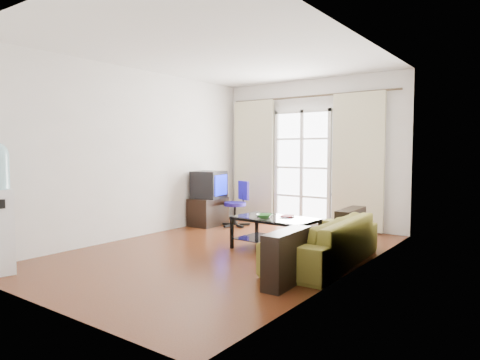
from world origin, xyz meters
name	(u,v)px	position (x,y,z in m)	size (l,w,h in m)	color
floor	(224,252)	(0.00, 0.00, 0.00)	(5.20, 5.20, 0.00)	#5C2D15
ceiling	(224,53)	(0.00, 0.00, 2.70)	(5.20, 5.20, 0.00)	white
wall_back	(311,153)	(0.00, 2.60, 1.35)	(3.60, 0.02, 2.70)	white
wall_front	(40,156)	(0.00, -2.60, 1.35)	(3.60, 0.02, 2.70)	white
wall_left	(136,153)	(-1.80, 0.00, 1.35)	(0.02, 5.20, 2.70)	white
wall_right	(351,155)	(1.80, 0.00, 1.35)	(0.02, 5.20, 2.70)	white
french_door	(302,168)	(-0.15, 2.54, 1.07)	(1.16, 0.06, 2.15)	white
curtain_rod	(309,96)	(0.00, 2.50, 2.38)	(0.04, 0.04, 3.30)	#4C3F2D
curtain_left	(254,160)	(-1.20, 2.48, 1.20)	(0.90, 0.07, 2.35)	beige
curtain_right	(358,162)	(0.95, 2.48, 1.20)	(0.90, 0.07, 2.35)	beige
radiator	(349,212)	(0.80, 2.50, 0.33)	(0.64, 0.12, 0.64)	gray
sofa	(324,240)	(1.37, 0.24, 0.29)	(0.86, 2.01, 0.58)	brown
coffee_table	(275,229)	(0.52, 0.49, 0.30)	(1.17, 0.71, 0.46)	silver
bowl	(265,216)	(0.43, 0.36, 0.49)	(0.29, 0.29, 0.06)	#3A8C33
book	(282,216)	(0.55, 0.63, 0.47)	(0.20, 0.24, 0.02)	#A03613
remote	(263,216)	(0.33, 0.46, 0.47)	(0.16, 0.04, 0.02)	black
tv_stand	(208,212)	(-1.54, 1.47, 0.26)	(0.47, 0.70, 0.51)	black
crt_tv	(208,185)	(-1.54, 1.47, 0.76)	(0.62, 0.62, 0.50)	black
task_chair	(236,213)	(-1.06, 1.71, 0.24)	(0.75, 0.75, 0.83)	black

